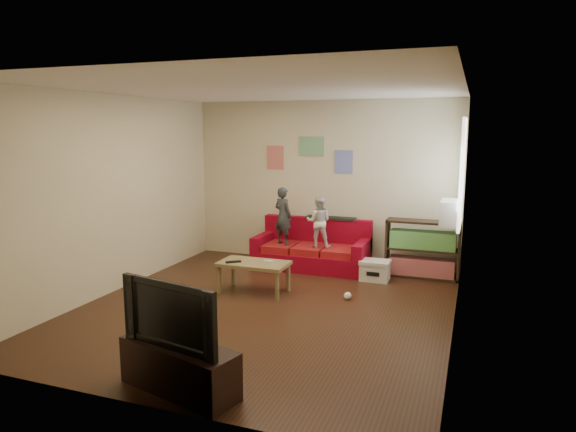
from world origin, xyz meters
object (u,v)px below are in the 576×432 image
(sofa, at_px, (313,251))
(bookshelf, at_px, (422,252))
(file_box, at_px, (375,270))
(coffee_table, at_px, (254,266))
(child_b, at_px, (319,222))
(television, at_px, (177,312))
(child_a, at_px, (283,216))
(tv_stand, at_px, (179,368))

(sofa, bearing_deg, bookshelf, 0.82)
(bookshelf, distance_m, file_box, 0.80)
(sofa, xyz_separation_m, coffee_table, (-0.37, -1.54, 0.10))
(child_b, xyz_separation_m, file_box, (0.95, -0.23, -0.64))
(bookshelf, bearing_deg, child_b, -173.27)
(coffee_table, bearing_deg, sofa, 76.58)
(file_box, bearing_deg, television, -104.06)
(child_a, bearing_deg, coffee_table, 116.44)
(sofa, distance_m, file_box, 1.17)
(child_a, relative_size, coffee_table, 0.98)
(child_a, bearing_deg, bookshelf, -152.23)
(coffee_table, distance_m, file_box, 1.87)
(tv_stand, bearing_deg, coffee_table, 115.13)
(sofa, relative_size, television, 1.81)
(child_a, xyz_separation_m, coffee_table, (0.09, -1.37, -0.48))
(sofa, distance_m, child_b, 0.57)
(coffee_table, height_order, tv_stand, coffee_table)
(bookshelf, relative_size, tv_stand, 0.98)
(child_b, bearing_deg, coffee_table, 58.73)
(coffee_table, relative_size, file_box, 2.17)
(coffee_table, bearing_deg, tv_stand, -79.53)
(child_b, height_order, tv_stand, child_b)
(child_a, xyz_separation_m, television, (0.59, -4.08, -0.14))
(coffee_table, xyz_separation_m, file_box, (1.47, 1.14, -0.21))
(child_b, xyz_separation_m, coffee_table, (-0.51, -1.37, -0.43))
(sofa, bearing_deg, child_b, -47.65)
(coffee_table, height_order, television, television)
(bookshelf, relative_size, television, 1.08)
(child_b, height_order, bookshelf, child_b)
(child_b, height_order, file_box, child_b)
(child_b, bearing_deg, bookshelf, 176.00)
(coffee_table, height_order, bookshelf, bookshelf)
(sofa, bearing_deg, file_box, -19.64)
(child_a, distance_m, coffee_table, 1.46)
(child_a, bearing_deg, sofa, -137.35)
(file_box, bearing_deg, tv_stand, -104.06)
(child_a, distance_m, tv_stand, 4.17)
(sofa, xyz_separation_m, file_box, (1.10, -0.39, -0.12))
(child_b, bearing_deg, file_box, 155.68)
(sofa, relative_size, coffee_table, 1.92)
(coffee_table, relative_size, tv_stand, 0.86)
(file_box, bearing_deg, bookshelf, 33.24)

